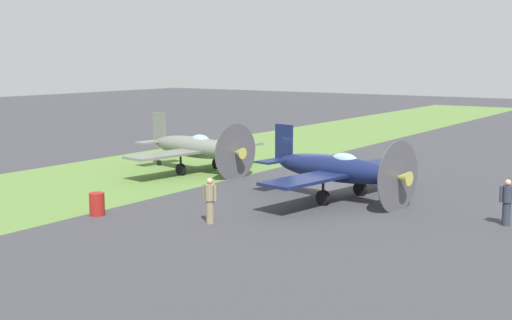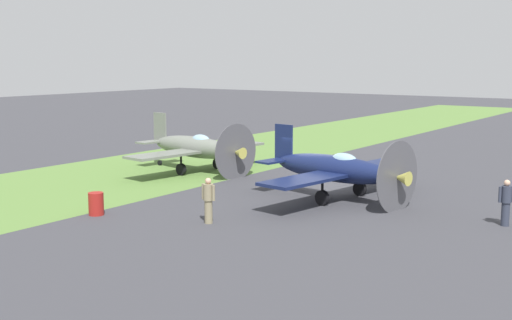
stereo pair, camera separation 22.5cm
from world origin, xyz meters
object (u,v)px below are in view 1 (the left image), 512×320
at_px(airplane_wingman, 195,147).
at_px(ground_crew_chief, 210,200).
at_px(fuel_drum, 97,204).
at_px(ground_crew_mechanic, 507,201).
at_px(airplane_lead, 337,169).

relative_size(airplane_wingman, ground_crew_chief, 5.23).
height_order(airplane_wingman, fuel_drum, airplane_wingman).
bearing_deg(ground_crew_mechanic, airplane_lead, -49.65).
relative_size(airplane_wingman, ground_crew_mechanic, 5.23).
xyz_separation_m(airplane_lead, ground_crew_mechanic, (0.56, 7.38, -0.44)).
height_order(airplane_lead, airplane_wingman, airplane_lead).
xyz_separation_m(ground_crew_chief, fuel_drum, (1.52, -4.48, -0.46)).
relative_size(ground_crew_chief, fuel_drum, 1.92).
relative_size(ground_crew_mechanic, fuel_drum, 1.92).
distance_m(ground_crew_chief, fuel_drum, 4.75).
height_order(airplane_wingman, ground_crew_mechanic, airplane_wingman).
xyz_separation_m(ground_crew_mechanic, fuel_drum, (7.52, -13.68, -0.46)).
bearing_deg(fuel_drum, airplane_lead, 142.07).
height_order(airplane_lead, ground_crew_mechanic, airplane_lead).
distance_m(airplane_wingman, ground_crew_mechanic, 17.34).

